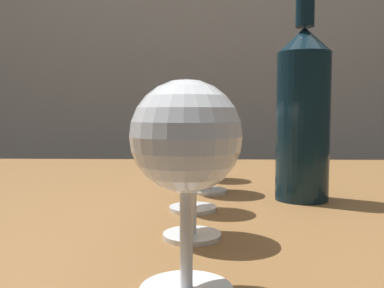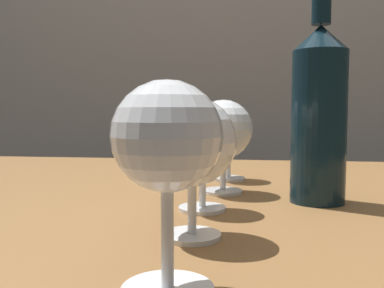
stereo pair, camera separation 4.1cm
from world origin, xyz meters
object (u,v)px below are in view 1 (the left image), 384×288
Objects in this scene: wine_glass_merlot at (192,143)px; wine_glass_amber at (193,135)px; wine_bottle at (303,109)px; wine_glass_chardonnay at (208,131)px; wine_glass_port at (186,144)px; wine_glass_cabernet at (209,130)px.

wine_glass_amber is at bearing 90.95° from wine_glass_merlot.
wine_bottle reaches higher than wine_glass_merlot.
wine_glass_chardonnay is (0.02, 0.24, 0.00)m from wine_glass_merlot.
wine_glass_merlot is (0.00, 0.13, -0.01)m from wine_glass_port.
wine_bottle is (0.13, -0.05, 0.03)m from wine_glass_chardonnay.
wine_glass_amber reaches higher than wine_glass_cabernet.
wine_glass_merlot is 0.36m from wine_glass_cabernet.
wine_glass_cabernet is (0.02, 0.36, -0.00)m from wine_glass_merlot.
wine_glass_port is at bearing -89.62° from wine_glass_amber.
wine_glass_cabernet is at bearing 86.69° from wine_glass_merlot.
wine_glass_chardonnay is at bearing 159.43° from wine_bottle.
wine_bottle reaches higher than wine_glass_port.
wine_glass_cabernet is (0.02, 0.24, -0.00)m from wine_glass_amber.
wine_glass_merlot is 0.24m from wine_bottle.
wine_glass_cabernet is 0.40× the size of wine_bottle.
wine_glass_amber is 0.41× the size of wine_bottle.
wine_glass_port reaches higher than wine_glass_cabernet.
wine_glass_merlot is 0.42× the size of wine_bottle.
wine_glass_port is at bearing -90.14° from wine_glass_merlot.
wine_glass_port is 0.25m from wine_glass_amber.
wine_glass_amber is (-0.00, 0.25, -0.01)m from wine_glass_port.
wine_glass_cabernet is at bearing 88.67° from wine_glass_chardonnay.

